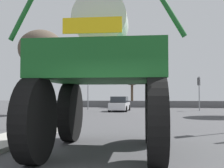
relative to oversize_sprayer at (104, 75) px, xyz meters
The scene contains 9 objects.
ground_plane 14.14m from the oversize_sprayer, 87.20° to the left, with size 120.00×120.00×0.00m, color #424244.
oversize_sprayer is the anchor object (origin of this frame).
sedan_ahead 20.76m from the oversize_sprayer, 95.88° to the left, with size 1.96×4.14×1.52m.
traffic_signal_near_left 7.06m from the oversize_sprayer, 132.31° to the left, with size 0.24×0.54×4.13m.
traffic_signal_far_left 23.61m from the oversize_sprayer, 74.79° to the left, with size 0.24×0.55×3.65m.
traffic_signal_far_right 23.56m from the oversize_sprayer, 104.75° to the left, with size 0.24×0.55×4.04m.
bare_tree_left 17.28m from the oversize_sprayer, 119.31° to the left, with size 3.92×3.92×7.34m.
bare_tree_far_center 30.23m from the oversize_sprayer, 93.03° to the left, with size 2.47×2.47×5.11m.
roadside_barrier 29.72m from the oversize_sprayer, 88.68° to the left, with size 30.19×0.24×0.90m, color #59595B.
Camera 1 is at (0.79, -3.98, 1.64)m, focal length 44.44 mm.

